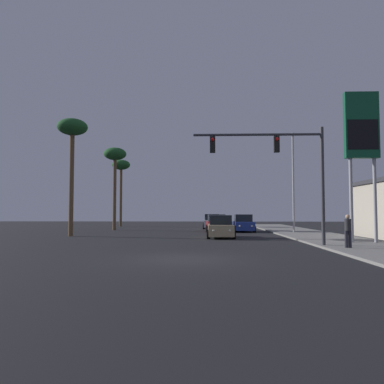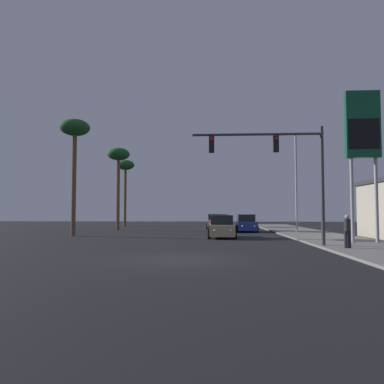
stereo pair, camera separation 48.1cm
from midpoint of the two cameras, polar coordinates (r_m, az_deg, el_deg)
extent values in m
plane|color=black|center=(15.47, -2.21, -10.18)|extent=(120.00, 120.00, 0.00)
cube|color=gray|center=(26.73, 20.41, -6.86)|extent=(5.00, 60.00, 0.12)
cube|color=tan|center=(28.09, 3.86, -5.78)|extent=(1.80, 4.20, 0.80)
cube|color=black|center=(28.22, 3.84, -4.25)|extent=(1.60, 2.00, 0.70)
cylinder|color=black|center=(26.79, 2.01, -6.48)|extent=(0.24, 0.64, 0.64)
cylinder|color=black|center=(26.85, 5.88, -6.46)|extent=(0.24, 0.64, 0.64)
cylinder|color=black|center=(29.39, 2.01, -6.17)|extent=(0.24, 0.64, 0.64)
cylinder|color=black|center=(29.45, 5.54, -6.16)|extent=(0.24, 0.64, 0.64)
sphere|color=#F2EACC|center=(25.96, 2.77, -5.90)|extent=(0.18, 0.18, 0.18)
sphere|color=#F2EACC|center=(26.00, 5.24, -5.89)|extent=(0.18, 0.18, 0.18)
cube|color=navy|center=(36.77, 7.46, -5.12)|extent=(1.83, 4.21, 0.80)
cube|color=black|center=(36.90, 7.43, -3.95)|extent=(1.62, 2.01, 0.70)
cylinder|color=black|center=(35.41, 6.20, -5.63)|extent=(0.24, 0.64, 0.64)
cylinder|color=black|center=(35.59, 9.11, -5.59)|extent=(0.24, 0.64, 0.64)
cylinder|color=black|center=(38.01, 5.92, -5.45)|extent=(0.24, 0.64, 0.64)
cylinder|color=black|center=(38.17, 8.62, -5.42)|extent=(0.24, 0.64, 0.64)
sphere|color=#F2EACC|center=(34.61, 6.87, -5.17)|extent=(0.18, 0.18, 0.18)
sphere|color=#F2EACC|center=(34.72, 8.71, -5.15)|extent=(0.18, 0.18, 0.18)
cube|color=maroon|center=(36.76, 3.37, -5.14)|extent=(1.96, 4.27, 0.80)
cube|color=black|center=(36.89, 3.36, -3.97)|extent=(1.67, 2.06, 0.70)
cylinder|color=black|center=(35.46, 1.96, -5.64)|extent=(0.24, 0.64, 0.64)
cylinder|color=black|center=(35.51, 4.88, -5.63)|extent=(0.24, 0.64, 0.64)
cylinder|color=black|center=(38.06, 1.96, -5.46)|extent=(0.24, 0.64, 0.64)
cylinder|color=black|center=(38.10, 4.68, -5.45)|extent=(0.24, 0.64, 0.64)
sphere|color=#F2EACC|center=(34.63, 2.52, -5.19)|extent=(0.18, 0.18, 0.18)
sphere|color=#F2EACC|center=(34.66, 4.38, -5.18)|extent=(0.18, 0.18, 0.18)
cube|color=silver|center=(43.38, 2.71, -4.82)|extent=(1.80, 4.20, 0.80)
cube|color=black|center=(43.52, 2.71, -3.83)|extent=(1.60, 2.00, 0.70)
cylinder|color=black|center=(42.09, 1.50, -5.23)|extent=(0.24, 0.64, 0.64)
cylinder|color=black|center=(42.11, 3.96, -5.23)|extent=(0.24, 0.64, 0.64)
cylinder|color=black|center=(44.69, 1.53, -5.11)|extent=(0.24, 0.64, 0.64)
cylinder|color=black|center=(44.71, 3.85, -5.10)|extent=(0.24, 0.64, 0.64)
sphere|color=#F2EACC|center=(41.26, 1.97, -4.85)|extent=(0.18, 0.18, 0.18)
sphere|color=#F2EACC|center=(41.27, 3.52, -4.84)|extent=(0.18, 0.18, 0.18)
cylinder|color=#38383D|center=(21.67, 18.69, 0.94)|extent=(0.20, 0.20, 6.50)
cylinder|color=#38383D|center=(21.32, 9.27, 8.62)|extent=(7.10, 0.14, 0.14)
cube|color=black|center=(21.37, 12.14, 7.12)|extent=(0.30, 0.24, 0.90)
sphere|color=red|center=(21.29, 12.19, 7.90)|extent=(0.20, 0.20, 0.20)
cube|color=black|center=(21.04, 2.49, 7.21)|extent=(0.30, 0.24, 0.90)
sphere|color=red|center=(20.96, 2.49, 8.01)|extent=(0.20, 0.20, 0.20)
cylinder|color=#99999E|center=(34.96, 14.80, 1.48)|extent=(0.18, 0.18, 9.00)
cylinder|color=#99999E|center=(35.41, 13.58, 8.51)|extent=(1.40, 0.10, 0.10)
ellipsoid|color=silver|center=(35.27, 12.46, 8.46)|extent=(0.50, 0.24, 0.20)
cylinder|color=#99999E|center=(24.05, 22.57, -1.15)|extent=(0.20, 0.20, 5.00)
cylinder|color=#99999E|center=(24.57, 25.63, -1.12)|extent=(0.20, 0.20, 5.00)
cube|color=#0F4C2D|center=(24.84, 23.89, 9.29)|extent=(2.00, 0.40, 4.00)
cube|color=black|center=(24.53, 24.10, 8.02)|extent=(1.80, 0.03, 1.80)
cylinder|color=#23232D|center=(20.44, 21.83, -6.70)|extent=(0.16, 0.16, 0.85)
cylinder|color=#23232D|center=(20.50, 22.31, -6.68)|extent=(0.16, 0.16, 0.85)
cylinder|color=#262628|center=(20.43, 22.03, -4.66)|extent=(0.32, 0.32, 0.60)
sphere|color=tan|center=(20.42, 22.01, -3.51)|extent=(0.22, 0.22, 0.22)
cylinder|color=brown|center=(40.57, -12.05, -0.31)|extent=(0.36, 0.36, 7.64)
ellipsoid|color=#1E5123|center=(41.00, -11.98, 5.70)|extent=(2.40, 2.40, 1.32)
cylinder|color=brown|center=(50.66, -11.07, -0.79)|extent=(0.36, 0.36, 7.74)
ellipsoid|color=#1E5123|center=(51.02, -11.02, 4.10)|extent=(2.40, 2.40, 1.32)
cylinder|color=brown|center=(31.34, -18.31, 1.14)|extent=(0.36, 0.36, 8.26)
ellipsoid|color=#1E5123|center=(32.00, -18.17, 9.40)|extent=(2.40, 2.40, 1.32)
camera|label=1|loc=(0.24, -90.59, 0.03)|focal=35.00mm
camera|label=2|loc=(0.24, 89.41, -0.03)|focal=35.00mm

